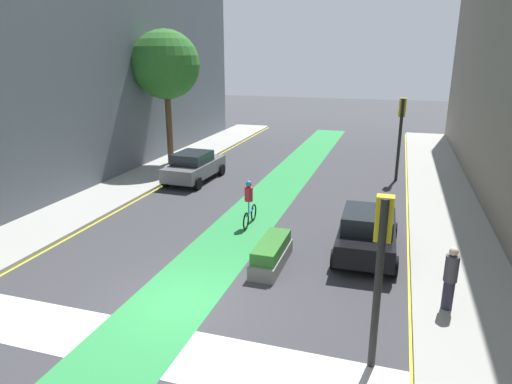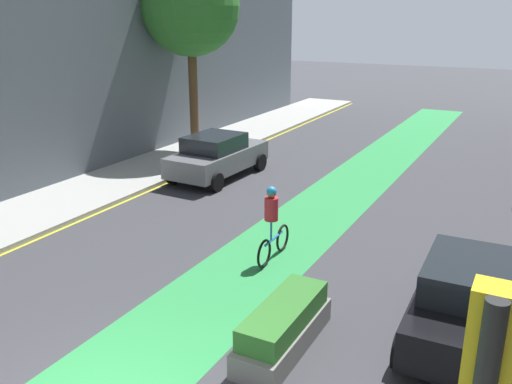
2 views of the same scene
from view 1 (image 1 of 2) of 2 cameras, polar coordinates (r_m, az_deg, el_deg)
name	(u,v)px [view 1 (image 1 of 2)]	position (r m, az deg, el deg)	size (l,w,h in m)	color
ground_plane	(181,303)	(12.87, -9.42, -13.57)	(120.00, 120.00, 0.00)	#38383D
bike_lane_paint	(173,301)	(12.97, -10.45, -13.34)	(2.40, 60.00, 0.01)	#2D8C47
crosswalk_band	(142,346)	(11.41, -14.11, -18.26)	(12.00, 1.80, 0.01)	silver
curb_stripe_left	(6,272)	(16.24, -28.97, -8.82)	(0.16, 60.00, 0.01)	yellow
sidewalk_right	(483,352)	(11.95, 26.66, -17.54)	(3.00, 60.00, 0.15)	#9E9E99
curb_stripe_right	(413,342)	(11.79, 19.10, -17.46)	(0.16, 60.00, 0.01)	yellow
traffic_signal_near_right	(381,250)	(9.60, 15.48, -7.03)	(0.35, 0.52, 3.82)	black
traffic_signal_far_right	(401,124)	(24.85, 17.78, 8.21)	(0.35, 0.52, 4.31)	black
car_grey_left_far	(194,166)	(24.13, -7.81, 3.23)	(2.14, 4.26, 1.57)	slate
car_black_right_far	(367,231)	(15.65, 13.82, -4.84)	(2.11, 4.24, 1.57)	black
cyclist_in_lane	(249,202)	(17.59, -0.86, -1.28)	(0.32, 1.73, 1.86)	black
pedestrian_sidewalk_right_a	(450,278)	(12.76, 23.26, -9.89)	(0.34, 0.34, 1.71)	#262638
street_tree_far	(166,65)	(27.20, -11.30, 15.39)	(3.90, 3.90, 7.69)	brown
median_planter	(271,254)	(14.54, 1.96, -7.77)	(0.82, 2.51, 0.85)	slate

